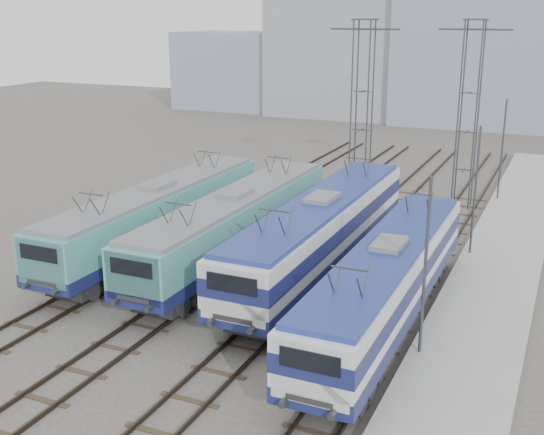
{
  "coord_description": "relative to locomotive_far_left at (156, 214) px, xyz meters",
  "views": [
    {
      "loc": [
        12.96,
        -21.08,
        12.39
      ],
      "look_at": [
        0.33,
        7.0,
        3.12
      ],
      "focal_mm": 45.0,
      "sensor_mm": 36.0,
      "label": 1
    }
  ],
  "objects": [
    {
      "name": "mast_mid",
      "position": [
        15.35,
        6.16,
        1.28
      ],
      "size": [
        0.12,
        0.12,
        7.0
      ],
      "primitive_type": "cylinder",
      "color": "#3F4247",
      "rests_on": "ground"
    },
    {
      "name": "ground",
      "position": [
        6.75,
        -7.84,
        -2.22
      ],
      "size": [
        160.0,
        160.0,
        0.0
      ],
      "primitive_type": "plane",
      "color": "#514C47"
    },
    {
      "name": "locomotive_center_right",
      "position": [
        9.0,
        0.53,
        0.17
      ],
      "size": [
        2.97,
        18.77,
        3.53
      ],
      "color": "navy",
      "rests_on": "ground"
    },
    {
      "name": "locomotive_far_right",
      "position": [
        13.5,
        -3.97,
        0.0
      ],
      "size": [
        2.74,
        17.33,
        3.26
      ],
      "color": "navy",
      "rests_on": "ground"
    },
    {
      "name": "building_center",
      "position": [
        10.75,
        54.16,
        6.78
      ],
      "size": [
        22.0,
        14.0,
        18.0
      ],
      "primitive_type": "cube",
      "color": "#8691A3",
      "rests_on": "ground"
    },
    {
      "name": "catenary_tower_west",
      "position": [
        6.75,
        14.16,
        4.42
      ],
      "size": [
        4.5,
        1.2,
        12.0
      ],
      "color": "#3F4247",
      "rests_on": "ground"
    },
    {
      "name": "catenary_tower_east",
      "position": [
        13.25,
        16.16,
        4.42
      ],
      "size": [
        4.5,
        1.2,
        12.0
      ],
      "color": "#3F4247",
      "rests_on": "ground"
    },
    {
      "name": "mast_rear",
      "position": [
        15.35,
        18.16,
        1.28
      ],
      "size": [
        0.12,
        0.12,
        7.0
      ],
      "primitive_type": "cylinder",
      "color": "#3F4247",
      "rests_on": "ground"
    },
    {
      "name": "building_far_west",
      "position": [
        -23.25,
        54.16,
        2.78
      ],
      "size": [
        14.0,
        10.0,
        10.0
      ],
      "primitive_type": "cube",
      "color": "#8691A3",
      "rests_on": "ground"
    },
    {
      "name": "locomotive_center_left",
      "position": [
        4.5,
        0.18,
        0.01
      ],
      "size": [
        2.82,
        17.83,
        3.36
      ],
      "color": "navy",
      "rests_on": "ground"
    },
    {
      "name": "platform",
      "position": [
        16.95,
        0.16,
        -2.07
      ],
      "size": [
        4.0,
        70.0,
        0.3
      ],
      "primitive_type": "cube",
      "color": "#9E9E99",
      "rests_on": "ground"
    },
    {
      "name": "locomotive_far_left",
      "position": [
        0.0,
        0.0,
        0.0
      ],
      "size": [
        2.82,
        17.79,
        3.35
      ],
      "color": "navy",
      "rests_on": "ground"
    },
    {
      "name": "mast_front",
      "position": [
        15.35,
        -5.84,
        1.28
      ],
      "size": [
        0.12,
        0.12,
        7.0
      ],
      "primitive_type": "cylinder",
      "color": "#3F4247",
      "rests_on": "ground"
    },
    {
      "name": "building_west",
      "position": [
        -7.25,
        54.16,
        4.78
      ],
      "size": [
        18.0,
        12.0,
        14.0
      ],
      "primitive_type": "cube",
      "color": "#8F949F",
      "rests_on": "ground"
    }
  ]
}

